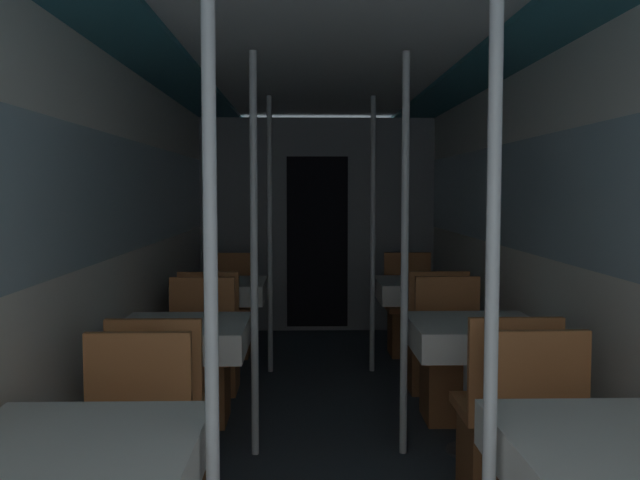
{
  "coord_description": "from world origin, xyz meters",
  "views": [
    {
      "loc": [
        -0.14,
        -1.42,
        1.48
      ],
      "look_at": [
        -0.04,
        2.95,
        1.17
      ],
      "focal_mm": 40.0,
      "sensor_mm": 36.0,
      "label": 1
    }
  ],
  "objects_px": {
    "support_pole_right_0": "(492,312)",
    "support_pole_left_2": "(270,235)",
    "dining_table_right_0": "(619,469)",
    "support_pole_right_1": "(405,256)",
    "dining_table_left_0": "(79,474)",
    "chair_left_far_2": "(229,324)",
    "dining_table_left_1": "(183,343)",
    "dining_table_left_2": "(221,295)",
    "chair_left_near_2": "(212,354)",
    "support_pole_left_0": "(211,313)",
    "chair_left_far_1": "(199,377)",
    "dining_table_right_1": "(475,341)",
    "dining_table_right_2": "(421,294)",
    "chair_right_near_2": "(434,353)",
    "chair_left_near_1": "(163,442)",
    "support_pole_left_1": "(254,256)",
    "chair_right_near_1": "(503,439)",
    "support_pole_right_2": "(373,235)",
    "chair_right_far_2": "(410,323)"
  },
  "relations": [
    {
      "from": "dining_table_right_1",
      "to": "dining_table_right_2",
      "type": "relative_size",
      "value": 1.0
    },
    {
      "from": "chair_right_near_1",
      "to": "support_pole_left_0",
      "type": "bearing_deg",
      "value": -134.87
    },
    {
      "from": "support_pole_left_2",
      "to": "dining_table_left_1",
      "type": "bearing_deg",
      "value": -102.25
    },
    {
      "from": "dining_table_left_1",
      "to": "chair_left_far_2",
      "type": "xyz_separation_m",
      "value": [
        -0.0,
        2.43,
        -0.35
      ]
    },
    {
      "from": "dining_table_left_1",
      "to": "chair_right_near_1",
      "type": "bearing_deg",
      "value": -20.03
    },
    {
      "from": "support_pole_left_0",
      "to": "chair_right_near_1",
      "type": "height_order",
      "value": "support_pole_left_0"
    },
    {
      "from": "chair_left_near_1",
      "to": "support_pole_right_0",
      "type": "xyz_separation_m",
      "value": [
        1.23,
        -1.24,
        0.83
      ]
    },
    {
      "from": "chair_left_far_2",
      "to": "chair_left_far_1",
      "type": "bearing_deg",
      "value": 90.0
    },
    {
      "from": "dining_table_left_2",
      "to": "chair_right_near_1",
      "type": "xyz_separation_m",
      "value": [
        1.63,
        -2.43,
        -0.35
      ]
    },
    {
      "from": "dining_table_left_2",
      "to": "chair_right_near_2",
      "type": "bearing_deg",
      "value": -20.03
    },
    {
      "from": "support_pole_left_0",
      "to": "dining_table_left_1",
      "type": "distance_m",
      "value": 1.94
    },
    {
      "from": "support_pole_right_0",
      "to": "support_pole_right_1",
      "type": "bearing_deg",
      "value": 90.0
    },
    {
      "from": "support_pole_right_2",
      "to": "chair_left_near_2",
      "type": "bearing_deg",
      "value": -154.25
    },
    {
      "from": "support_pole_left_2",
      "to": "dining_table_right_1",
      "type": "distance_m",
      "value": 2.26
    },
    {
      "from": "support_pole_right_1",
      "to": "chair_left_near_1",
      "type": "bearing_deg",
      "value": -154.25
    },
    {
      "from": "support_pole_right_1",
      "to": "support_pole_right_0",
      "type": "bearing_deg",
      "value": -90.0
    },
    {
      "from": "support_pole_left_2",
      "to": "chair_right_near_2",
      "type": "xyz_separation_m",
      "value": [
        1.23,
        -0.59,
        -0.83
      ]
    },
    {
      "from": "chair_left_near_1",
      "to": "support_pole_right_2",
      "type": "relative_size",
      "value": 0.41
    },
    {
      "from": "chair_left_far_1",
      "to": "dining_table_right_1",
      "type": "bearing_deg",
      "value": 159.97
    },
    {
      "from": "dining_table_left_2",
      "to": "support_pole_right_0",
      "type": "height_order",
      "value": "support_pole_right_0"
    },
    {
      "from": "chair_left_far_1",
      "to": "chair_left_near_1",
      "type": "bearing_deg",
      "value": 90.0
    },
    {
      "from": "chair_left_near_1",
      "to": "chair_left_far_2",
      "type": "distance_m",
      "value": 3.02
    },
    {
      "from": "dining_table_left_2",
      "to": "dining_table_right_0",
      "type": "relative_size",
      "value": 1.0
    },
    {
      "from": "dining_table_right_2",
      "to": "support_pole_left_0",
      "type": "bearing_deg",
      "value": -108.59
    },
    {
      "from": "dining_table_left_0",
      "to": "chair_left_far_2",
      "type": "xyz_separation_m",
      "value": [
        -0.0,
        4.26,
        -0.35
      ]
    },
    {
      "from": "dining_table_left_2",
      "to": "support_pole_right_0",
      "type": "xyz_separation_m",
      "value": [
        1.23,
        -3.66,
        0.48
      ]
    },
    {
      "from": "support_pole_left_0",
      "to": "chair_left_near_1",
      "type": "height_order",
      "value": "support_pole_left_0"
    },
    {
      "from": "support_pole_left_0",
      "to": "chair_right_near_1",
      "type": "relative_size",
      "value": 2.46
    },
    {
      "from": "support_pole_right_0",
      "to": "dining_table_right_0",
      "type": "bearing_deg",
      "value": 0.0
    },
    {
      "from": "chair_left_near_2",
      "to": "chair_right_far_2",
      "type": "distance_m",
      "value": 2.02
    },
    {
      "from": "dining_table_left_0",
      "to": "support_pole_right_2",
      "type": "relative_size",
      "value": 0.33
    },
    {
      "from": "chair_left_near_2",
      "to": "support_pole_left_0",
      "type": "bearing_deg",
      "value": -82.62
    },
    {
      "from": "support_pole_left_2",
      "to": "support_pole_right_1",
      "type": "height_order",
      "value": "same"
    },
    {
      "from": "dining_table_right_2",
      "to": "chair_right_far_2",
      "type": "xyz_separation_m",
      "value": [
        0.0,
        0.59,
        -0.35
      ]
    },
    {
      "from": "chair_right_near_1",
      "to": "chair_right_far_2",
      "type": "bearing_deg",
      "value": 90.0
    },
    {
      "from": "support_pole_left_0",
      "to": "support_pole_right_1",
      "type": "bearing_deg",
      "value": 65.52
    },
    {
      "from": "support_pole_right_2",
      "to": "support_pole_left_1",
      "type": "bearing_deg",
      "value": -114.48
    },
    {
      "from": "dining_table_left_2",
      "to": "dining_table_right_1",
      "type": "bearing_deg",
      "value": -48.34
    },
    {
      "from": "dining_table_left_0",
      "to": "support_pole_left_1",
      "type": "bearing_deg",
      "value": 77.75
    },
    {
      "from": "chair_left_near_2",
      "to": "dining_table_left_2",
      "type": "bearing_deg",
      "value": 90.0
    },
    {
      "from": "support_pole_left_2",
      "to": "support_pole_right_0",
      "type": "height_order",
      "value": "same"
    },
    {
      "from": "dining_table_left_0",
      "to": "dining_table_right_1",
      "type": "distance_m",
      "value": 2.45
    },
    {
      "from": "support_pole_right_0",
      "to": "support_pole_left_2",
      "type": "bearing_deg",
      "value": 102.83
    },
    {
      "from": "chair_left_far_1",
      "to": "chair_left_near_2",
      "type": "distance_m",
      "value": 0.64
    },
    {
      "from": "chair_left_far_1",
      "to": "support_pole_right_0",
      "type": "relative_size",
      "value": 0.41
    },
    {
      "from": "dining_table_left_2",
      "to": "chair_right_far_2",
      "type": "bearing_deg",
      "value": 20.03
    },
    {
      "from": "dining_table_right_0",
      "to": "chair_right_far_2",
      "type": "height_order",
      "value": "chair_right_far_2"
    },
    {
      "from": "dining_table_left_1",
      "to": "support_pole_left_2",
      "type": "xyz_separation_m",
      "value": [
        0.4,
        1.83,
        0.48
      ]
    },
    {
      "from": "support_pole_left_2",
      "to": "support_pole_right_1",
      "type": "relative_size",
      "value": 1.0
    },
    {
      "from": "support_pole_right_1",
      "to": "chair_right_near_1",
      "type": "bearing_deg",
      "value": -56.2
    }
  ]
}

